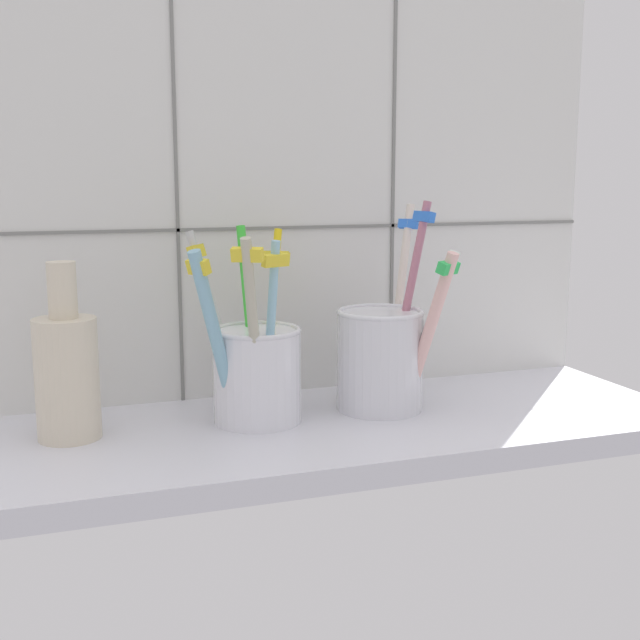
{
  "coord_description": "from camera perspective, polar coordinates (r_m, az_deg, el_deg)",
  "views": [
    {
      "loc": [
        -22.96,
        -63.77,
        22.92
      ],
      "look_at": [
        0.0,
        2.2,
        10.53
      ],
      "focal_mm": 45.87,
      "sensor_mm": 36.0,
      "label": 1
    }
  ],
  "objects": [
    {
      "name": "counter_slab",
      "position": [
        0.71,
        0.59,
        -7.86
      ],
      "size": [
        64.0,
        22.0,
        2.0
      ],
      "primitive_type": "cube",
      "color": "silver",
      "rests_on": "ground"
    },
    {
      "name": "tile_wall_back",
      "position": [
        0.79,
        -2.37,
        9.74
      ],
      "size": [
        64.0,
        2.2,
        45.0
      ],
      "color": "silver",
      "rests_on": "ground"
    },
    {
      "name": "toothbrush_cup_left",
      "position": [
        0.7,
        -4.55,
        -3.24
      ],
      "size": [
        10.88,
        11.31,
        16.67
      ],
      "color": "white",
      "rests_on": "counter_slab"
    },
    {
      "name": "toothbrush_cup_right",
      "position": [
        0.74,
        4.46,
        -2.38
      ],
      "size": [
        10.08,
        11.99,
        18.7
      ],
      "color": "silver",
      "rests_on": "counter_slab"
    },
    {
      "name": "ceramic_vase",
      "position": [
        0.68,
        -17.26,
        -3.45
      ],
      "size": [
        5.05,
        5.05,
        14.3
      ],
      "color": "beige",
      "rests_on": "counter_slab"
    }
  ]
}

